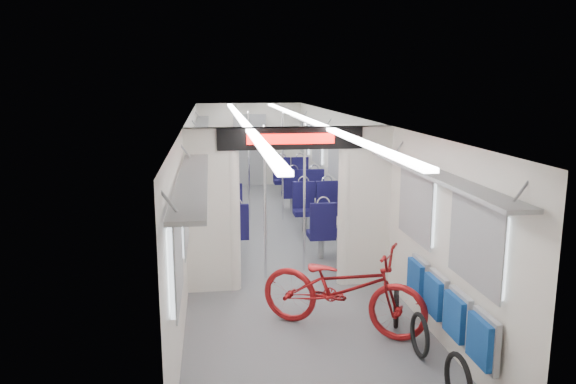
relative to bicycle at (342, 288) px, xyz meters
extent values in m
plane|color=#515456|center=(-0.41, 3.54, -0.53)|extent=(12.00, 12.00, 0.00)
cube|color=silver|center=(-1.86, 3.54, 0.62)|extent=(0.02, 12.00, 2.30)
cube|color=silver|center=(1.04, 3.54, 0.62)|extent=(0.02, 12.00, 2.30)
cube|color=silver|center=(-0.41, 9.54, 0.62)|extent=(2.90, 0.02, 2.30)
cube|color=silver|center=(-0.41, -2.46, 0.62)|extent=(2.90, 0.02, 2.30)
cube|color=silver|center=(-0.41, 3.54, 1.77)|extent=(2.90, 12.00, 0.02)
cube|color=white|center=(-0.96, 3.54, 1.74)|extent=(0.12, 11.40, 0.04)
cube|color=white|center=(0.14, 3.54, 1.74)|extent=(0.12, 11.40, 0.04)
cube|color=silver|center=(-1.54, 1.54, 0.47)|extent=(0.65, 0.18, 2.00)
cube|color=silver|center=(0.71, 1.54, 0.47)|extent=(0.65, 0.18, 2.00)
cube|color=silver|center=(-0.41, 1.54, 1.62)|extent=(2.90, 0.18, 0.30)
cylinder|color=silver|center=(-1.21, 1.54, 0.47)|extent=(0.20, 0.20, 2.00)
cylinder|color=silver|center=(0.39, 1.54, 0.47)|extent=(0.20, 0.20, 2.00)
cube|color=black|center=(-0.41, 1.43, 1.62)|extent=(2.00, 0.03, 0.30)
cube|color=#FF0C07|center=(-0.41, 1.40, 1.62)|extent=(1.20, 0.02, 0.14)
cube|color=silver|center=(-1.83, -1.26, 0.87)|extent=(0.04, 1.00, 0.75)
cube|color=silver|center=(1.01, -1.26, 0.87)|extent=(0.04, 1.00, 0.75)
cube|color=silver|center=(-1.83, 0.34, 0.87)|extent=(0.04, 1.00, 0.75)
cube|color=silver|center=(1.01, 0.34, 0.87)|extent=(0.04, 1.00, 0.75)
cube|color=silver|center=(-1.83, 3.04, 0.87)|extent=(0.04, 1.00, 0.75)
cube|color=silver|center=(1.01, 3.04, 0.87)|extent=(0.04, 1.00, 0.75)
cube|color=silver|center=(-1.83, 4.94, 0.87)|extent=(0.04, 1.00, 0.75)
cube|color=silver|center=(1.01, 4.94, 0.87)|extent=(0.04, 1.00, 0.75)
cube|color=silver|center=(-1.83, 6.84, 0.87)|extent=(0.04, 1.00, 0.75)
cube|color=silver|center=(1.01, 6.84, 0.87)|extent=(0.04, 1.00, 0.75)
cube|color=silver|center=(-1.83, 8.64, 0.87)|extent=(0.04, 1.00, 0.75)
cube|color=silver|center=(1.01, 8.64, 0.87)|extent=(0.04, 1.00, 0.75)
cube|color=gray|center=(-1.68, -0.46, 1.42)|extent=(0.30, 3.60, 0.04)
cube|color=gray|center=(0.86, -0.46, 1.42)|extent=(0.30, 3.60, 0.04)
cube|color=gray|center=(-1.68, 5.54, 1.42)|extent=(0.30, 7.60, 0.04)
cube|color=gray|center=(0.86, 5.54, 1.42)|extent=(0.30, 7.60, 0.04)
cube|color=gray|center=(-0.41, 9.48, 0.47)|extent=(0.90, 0.05, 2.00)
imported|color=maroon|center=(0.00, 0.00, 0.00)|extent=(2.10, 1.64, 1.06)
cube|color=gray|center=(0.97, -1.62, 0.05)|extent=(0.06, 0.45, 0.51)
cube|color=navy|center=(0.91, -1.62, 0.05)|extent=(0.06, 0.41, 0.43)
cube|color=gray|center=(0.97, -1.07, 0.05)|extent=(0.06, 0.45, 0.51)
cube|color=navy|center=(0.91, -1.07, 0.05)|extent=(0.06, 0.41, 0.43)
cube|color=gray|center=(0.97, -0.52, 0.05)|extent=(0.06, 0.45, 0.51)
cube|color=navy|center=(0.91, -0.52, 0.05)|extent=(0.06, 0.41, 0.43)
cube|color=gray|center=(0.97, 0.03, 0.05)|extent=(0.06, 0.45, 0.51)
cube|color=navy|center=(0.91, 0.03, 0.05)|extent=(0.06, 0.41, 0.43)
torus|color=black|center=(0.68, -0.75, -0.31)|extent=(0.05, 0.49, 0.49)
torus|color=black|center=(0.66, -0.01, -0.30)|extent=(0.20, 0.50, 0.50)
cube|color=#0E0B33|center=(-1.11, 2.95, -0.13)|extent=(0.41, 0.38, 0.10)
cylinder|color=gray|center=(-1.11, 2.95, -0.36)|extent=(0.10, 0.10, 0.35)
cube|color=#0E0B33|center=(-1.11, 2.80, 0.17)|extent=(0.41, 0.07, 0.50)
torus|color=silver|center=(-1.11, 2.80, 0.42)|extent=(0.21, 0.03, 0.21)
cube|color=#0E0B33|center=(-1.11, 4.50, -0.13)|extent=(0.41, 0.38, 0.10)
cylinder|color=gray|center=(-1.11, 4.50, -0.36)|extent=(0.10, 0.10, 0.35)
cube|color=#0E0B33|center=(-1.11, 4.65, 0.17)|extent=(0.41, 0.07, 0.50)
torus|color=silver|center=(-1.11, 4.65, 0.42)|extent=(0.21, 0.03, 0.21)
cube|color=#0E0B33|center=(-1.58, 2.95, -0.13)|extent=(0.41, 0.38, 0.10)
cylinder|color=gray|center=(-1.58, 2.95, -0.36)|extent=(0.10, 0.10, 0.35)
cube|color=#0E0B33|center=(-1.58, 2.80, 0.17)|extent=(0.41, 0.07, 0.50)
torus|color=silver|center=(-1.58, 2.80, 0.42)|extent=(0.21, 0.03, 0.21)
cube|color=#0E0B33|center=(-1.58, 4.50, -0.13)|extent=(0.41, 0.38, 0.10)
cylinder|color=gray|center=(-1.58, 4.50, -0.36)|extent=(0.10, 0.10, 0.35)
cube|color=#0E0B33|center=(-1.58, 4.65, 0.17)|extent=(0.41, 0.07, 0.50)
torus|color=silver|center=(-1.58, 4.65, 0.42)|extent=(0.21, 0.03, 0.21)
cube|color=#0E0B33|center=(0.29, 2.75, -0.13)|extent=(0.43, 0.40, 0.10)
cylinder|color=gray|center=(0.29, 2.75, -0.36)|extent=(0.10, 0.10, 0.35)
cube|color=#0E0B33|center=(0.29, 2.58, 0.18)|extent=(0.43, 0.08, 0.53)
torus|color=silver|center=(0.29, 2.58, 0.45)|extent=(0.22, 0.03, 0.22)
cube|color=#0E0B33|center=(0.29, 4.38, -0.13)|extent=(0.43, 0.40, 0.10)
cylinder|color=gray|center=(0.29, 4.38, -0.36)|extent=(0.10, 0.10, 0.35)
cube|color=#0E0B33|center=(0.29, 4.54, 0.18)|extent=(0.43, 0.08, 0.53)
torus|color=silver|center=(0.29, 4.54, 0.45)|extent=(0.22, 0.03, 0.22)
cube|color=#0E0B33|center=(0.76, 2.75, -0.13)|extent=(0.43, 0.40, 0.10)
cylinder|color=gray|center=(0.76, 2.75, -0.36)|extent=(0.10, 0.10, 0.35)
cube|color=#0E0B33|center=(0.76, 2.58, 0.18)|extent=(0.43, 0.08, 0.53)
torus|color=silver|center=(0.76, 2.58, 0.45)|extent=(0.22, 0.03, 0.22)
cube|color=#0E0B33|center=(0.76, 4.38, -0.13)|extent=(0.43, 0.40, 0.10)
cylinder|color=gray|center=(0.76, 4.38, -0.36)|extent=(0.10, 0.10, 0.35)
cube|color=#0E0B33|center=(0.76, 4.54, 0.18)|extent=(0.43, 0.08, 0.53)
torus|color=silver|center=(0.76, 4.54, 0.45)|extent=(0.22, 0.03, 0.22)
cube|color=#0E0B33|center=(-1.11, 5.94, -0.13)|extent=(0.42, 0.39, 0.10)
cylinder|color=gray|center=(-1.11, 5.94, -0.36)|extent=(0.10, 0.10, 0.35)
cube|color=#0E0B33|center=(-1.11, 5.78, 0.17)|extent=(0.42, 0.07, 0.51)
torus|color=silver|center=(-1.11, 5.78, 0.43)|extent=(0.21, 0.03, 0.21)
cube|color=#0E0B33|center=(-1.11, 7.51, -0.13)|extent=(0.42, 0.39, 0.10)
cylinder|color=gray|center=(-1.11, 7.51, -0.36)|extent=(0.10, 0.10, 0.35)
cube|color=#0E0B33|center=(-1.11, 7.67, 0.17)|extent=(0.42, 0.07, 0.51)
torus|color=silver|center=(-1.11, 7.67, 0.43)|extent=(0.21, 0.03, 0.21)
cube|color=#0E0B33|center=(-1.58, 5.94, -0.13)|extent=(0.42, 0.39, 0.10)
cylinder|color=gray|center=(-1.58, 5.94, -0.36)|extent=(0.10, 0.10, 0.35)
cube|color=#0E0B33|center=(-1.58, 5.78, 0.17)|extent=(0.42, 0.07, 0.51)
torus|color=silver|center=(-1.58, 5.78, 0.43)|extent=(0.21, 0.03, 0.21)
cube|color=#0E0B33|center=(-1.58, 7.51, -0.13)|extent=(0.42, 0.39, 0.10)
cylinder|color=gray|center=(-1.58, 7.51, -0.36)|extent=(0.10, 0.10, 0.35)
cube|color=#0E0B33|center=(-1.58, 7.67, 0.17)|extent=(0.42, 0.07, 0.51)
torus|color=silver|center=(-1.58, 7.67, 0.43)|extent=(0.21, 0.03, 0.21)
cube|color=#0E0B33|center=(0.29, 6.10, -0.13)|extent=(0.44, 0.41, 0.10)
cylinder|color=gray|center=(0.29, 6.10, -0.36)|extent=(0.10, 0.10, 0.35)
cube|color=#0E0B33|center=(0.29, 5.93, 0.19)|extent=(0.44, 0.08, 0.54)
torus|color=silver|center=(0.29, 5.93, 0.46)|extent=(0.22, 0.03, 0.22)
cube|color=#0E0B33|center=(0.29, 7.77, -0.13)|extent=(0.44, 0.41, 0.10)
cylinder|color=gray|center=(0.29, 7.77, -0.36)|extent=(0.10, 0.10, 0.35)
cube|color=#0E0B33|center=(0.29, 7.94, 0.19)|extent=(0.44, 0.08, 0.54)
torus|color=silver|center=(0.29, 7.94, 0.46)|extent=(0.22, 0.03, 0.22)
cube|color=#0E0B33|center=(0.76, 6.10, -0.13)|extent=(0.44, 0.41, 0.10)
cylinder|color=gray|center=(0.76, 6.10, -0.36)|extent=(0.10, 0.10, 0.35)
cube|color=#0E0B33|center=(0.76, 5.93, 0.19)|extent=(0.44, 0.08, 0.54)
torus|color=silver|center=(0.76, 5.93, 0.46)|extent=(0.22, 0.03, 0.22)
cube|color=#0E0B33|center=(0.76, 7.77, -0.13)|extent=(0.44, 0.41, 0.10)
cylinder|color=gray|center=(0.76, 7.77, -0.36)|extent=(0.10, 0.10, 0.35)
cube|color=#0E0B33|center=(0.76, 7.94, 0.19)|extent=(0.44, 0.08, 0.54)
torus|color=silver|center=(0.76, 7.94, 0.46)|extent=(0.22, 0.03, 0.22)
cylinder|color=silver|center=(-0.72, 1.92, 0.62)|extent=(0.04, 0.04, 2.30)
cylinder|color=silver|center=(-0.09, 2.18, 0.62)|extent=(0.04, 0.04, 2.30)
cylinder|color=silver|center=(-0.72, 5.49, 0.62)|extent=(0.04, 0.04, 2.30)
cylinder|color=silver|center=(-0.01, 5.43, 0.62)|extent=(0.04, 0.04, 2.30)
camera|label=1|loc=(-1.49, -6.11, 2.41)|focal=35.00mm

